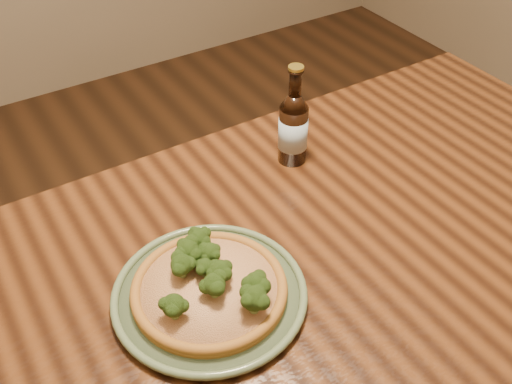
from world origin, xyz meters
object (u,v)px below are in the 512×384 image
plate (210,294)px  beer_bottle (293,127)px  table (307,300)px  pizza (210,286)px

plate → beer_bottle: bearing=36.3°
table → plate: bearing=171.1°
table → plate: size_ratio=4.90×
table → plate: 0.21m
table → beer_bottle: bearing=61.6°
pizza → beer_bottle: bearing=36.3°
table → beer_bottle: 0.36m
beer_bottle → pizza: bearing=-164.1°
pizza → table: bearing=-9.2°
pizza → plate: bearing=-153.7°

